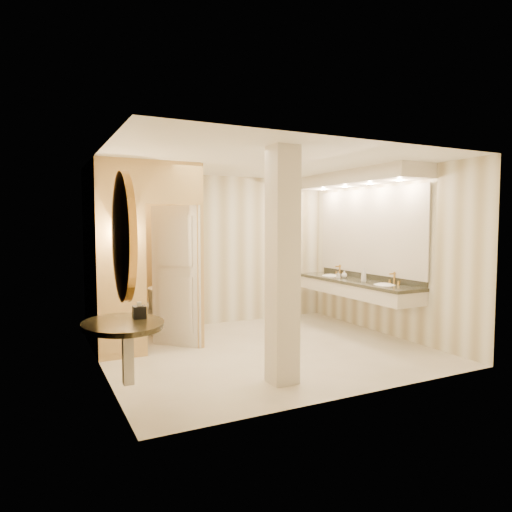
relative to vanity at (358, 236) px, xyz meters
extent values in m
plane|color=silver|center=(-1.98, -0.40, -1.63)|extent=(4.50, 4.50, 0.00)
plane|color=white|center=(-1.98, -0.40, 1.07)|extent=(4.50, 4.50, 0.00)
cube|color=white|center=(-1.98, 1.60, -0.28)|extent=(4.50, 0.02, 2.70)
cube|color=white|center=(-1.98, -2.40, -0.28)|extent=(4.50, 0.02, 2.70)
cube|color=white|center=(-4.23, -0.40, -0.28)|extent=(0.02, 4.00, 2.70)
cube|color=white|center=(0.27, -0.40, -0.28)|extent=(0.02, 4.00, 2.70)
cube|color=#E2BE76|center=(-2.78, 0.85, -0.28)|extent=(0.10, 1.50, 2.70)
cube|color=#E2BE76|center=(-3.90, 0.10, -0.28)|extent=(0.65, 0.10, 2.70)
cube|color=#E2BE76|center=(-3.18, 0.10, 0.77)|extent=(0.80, 0.10, 0.60)
cube|color=beige|center=(-3.06, 0.38, -0.58)|extent=(0.60, 0.60, 2.10)
cylinder|color=gold|center=(-3.90, 0.03, -0.08)|extent=(0.03, 0.03, 0.30)
cone|color=beige|center=(-3.90, 0.03, 0.12)|extent=(0.14, 0.14, 0.14)
cube|color=beige|center=(-0.03, 0.00, -0.90)|extent=(0.60, 2.62, 0.24)
cube|color=black|center=(-0.03, 0.00, -0.78)|extent=(0.64, 2.66, 0.05)
cube|color=black|center=(0.25, 0.00, -0.71)|extent=(0.03, 2.62, 0.10)
ellipsoid|color=white|center=(-0.03, -0.71, -0.80)|extent=(0.40, 0.44, 0.15)
cylinder|color=gold|center=(0.17, -0.71, -0.67)|extent=(0.03, 0.03, 0.22)
ellipsoid|color=white|center=(-0.03, 0.71, -0.80)|extent=(0.40, 0.44, 0.15)
cylinder|color=gold|center=(0.17, 0.71, -0.67)|extent=(0.03, 0.03, 0.22)
cube|color=white|center=(0.25, 0.00, 0.07)|extent=(0.03, 2.62, 1.40)
cube|color=beige|center=(-0.03, 0.00, 0.96)|extent=(0.75, 2.82, 0.22)
cylinder|color=black|center=(-4.21, -1.68, -0.78)|extent=(0.97, 0.97, 0.05)
cube|color=beige|center=(-4.17, -1.68, -1.08)|extent=(0.10, 0.10, 0.60)
cylinder|color=gold|center=(-4.19, -1.68, 0.07)|extent=(0.07, 0.97, 0.97)
cylinder|color=white|center=(-4.15, -1.68, 0.07)|extent=(0.02, 0.78, 0.78)
cube|color=beige|center=(-2.43, -1.68, -0.28)|extent=(0.30, 0.30, 2.70)
cube|color=black|center=(-4.03, -1.57, -0.69)|extent=(0.13, 0.13, 0.13)
imported|color=white|center=(-3.17, 1.35, -1.21)|extent=(0.66, 0.91, 0.84)
imported|color=beige|center=(-0.13, 0.36, -0.70)|extent=(0.06, 0.06, 0.12)
imported|color=silver|center=(-0.02, 0.33, -0.69)|extent=(0.13, 0.13, 0.13)
imported|color=#C6B28C|center=(-0.10, -0.30, -0.64)|extent=(0.10, 0.11, 0.23)
camera|label=1|loc=(-5.00, -6.17, 0.19)|focal=32.00mm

